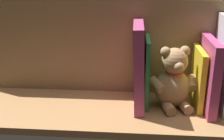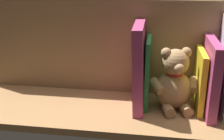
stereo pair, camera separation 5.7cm
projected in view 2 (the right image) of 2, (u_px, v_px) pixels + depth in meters
The scene contains 8 objects.
ground_plane at pixel (112, 110), 94.30cm from camera, with size 99.76×30.39×2.20cm, color #A87A4C.
shelf_back_panel at pixel (118, 47), 100.50cm from camera, with size 99.76×1.50×32.32cm, color olive.
book_1 at pixel (216, 77), 91.24cm from camera, with size 1.32×12.75×19.77cm, color purple.
book_2 at pixel (210, 77), 87.99cm from camera, with size 2.64×19.55×22.20cm, color #B23F72.
book_3 at pixel (200, 80), 90.85cm from camera, with size 1.70×15.55×18.47cm, color yellow.
teddy_bear at pixel (174, 82), 90.48cm from camera, with size 15.49×14.38×19.65cm.
book_4 at pixel (148, 72), 93.07cm from camera, with size 1.23×14.42×21.56cm, color green.
book_5 at pixel (139, 67), 90.70cm from camera, with size 3.04×18.54×26.31cm, color #B23F72.
Camera 2 is at (-12.37, 83.49, 42.86)cm, focal length 47.20 mm.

